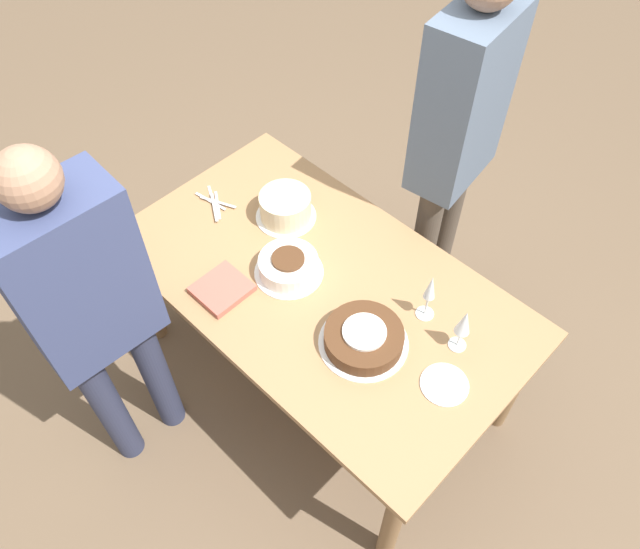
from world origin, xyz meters
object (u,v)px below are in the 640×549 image
object	(u,v)px
wine_glass_near	(464,324)
person_cutting	(90,304)
cake_back_decorated	(285,207)
wine_glass_far	(430,290)
cake_center_white	(289,266)
person_watching	(458,130)
cake_front_chocolate	(364,338)

from	to	relation	value
wine_glass_near	person_cutting	xyz separation A→B (m)	(-0.89, -0.87, 0.12)
cake_back_decorated	wine_glass_near	bearing A→B (deg)	-0.67
wine_glass_far	person_cutting	distance (m)	1.16
cake_center_white	person_cutting	world-z (taller)	person_cutting
cake_back_decorated	wine_glass_far	distance (m)	0.74
cake_back_decorated	person_watching	distance (m)	0.76
cake_back_decorated	wine_glass_far	bearing A→B (deg)	1.22
cake_back_decorated	wine_glass_far	xyz separation A→B (m)	(0.73, 0.02, 0.09)
cake_center_white	person_cutting	bearing A→B (deg)	-107.57
cake_front_chocolate	wine_glass_near	xyz separation A→B (m)	(0.25, 0.23, 0.10)
cake_front_chocolate	cake_back_decorated	world-z (taller)	cake_back_decorated
cake_center_white	cake_front_chocolate	bearing A→B (deg)	-5.22
cake_back_decorated	cake_center_white	bearing A→B (deg)	-41.65
wine_glass_far	cake_front_chocolate	bearing A→B (deg)	-107.18
person_watching	cake_front_chocolate	bearing A→B (deg)	9.84
cake_back_decorated	person_cutting	bearing A→B (deg)	-89.37
wine_glass_far	person_cutting	size ratio (longest dim) A/B	0.14
wine_glass_near	person_watching	bearing A→B (deg)	130.71
cake_back_decorated	person_cutting	xyz separation A→B (m)	(0.01, -0.88, 0.20)
cake_center_white	person_watching	xyz separation A→B (m)	(0.17, 0.77, 0.31)
person_watching	wine_glass_near	bearing A→B (deg)	33.21
cake_back_decorated	person_cutting	world-z (taller)	person_cutting
cake_front_chocolate	person_watching	distance (m)	0.91
wine_glass_near	person_watching	xyz separation A→B (m)	(-0.50, 0.58, 0.21)
person_watching	wine_glass_far	bearing A→B (deg)	23.37
wine_glass_near	cake_center_white	bearing A→B (deg)	-164.26
wine_glass_near	cake_front_chocolate	bearing A→B (deg)	-137.19
cake_front_chocolate	person_cutting	size ratio (longest dim) A/B	0.20
cake_center_white	person_watching	distance (m)	0.85
wine_glass_far	cake_center_white	bearing A→B (deg)	-156.86
wine_glass_far	cake_back_decorated	bearing A→B (deg)	-178.78
cake_center_white	wine_glass_far	xyz separation A→B (m)	(0.51, 0.22, 0.11)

